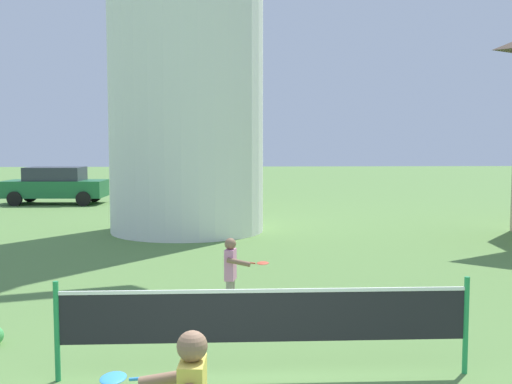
# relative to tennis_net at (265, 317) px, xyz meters

# --- Properties ---
(tennis_net) EXTENTS (4.56, 0.06, 1.10)m
(tennis_net) POSITION_rel_tennis_net_xyz_m (0.00, 0.00, 0.00)
(tennis_net) COLOR #238E4C
(tennis_net) RESTS_ON ground_plane
(player_far) EXTENTS (0.68, 0.59, 1.16)m
(player_far) POSITION_rel_tennis_net_xyz_m (-0.34, 2.45, -0.02)
(player_far) COLOR #9E937F
(player_far) RESTS_ON ground_plane
(parked_car_green) EXTENTS (4.19, 2.01, 1.56)m
(parked_car_green) POSITION_rel_tennis_net_xyz_m (-7.67, 19.05, 0.13)
(parked_car_green) COLOR #1E6638
(parked_car_green) RESTS_ON ground_plane
(parked_car_cream) EXTENTS (4.00, 1.89, 1.56)m
(parked_car_cream) POSITION_rel_tennis_net_xyz_m (-1.59, 18.49, 0.13)
(parked_car_cream) COLOR silver
(parked_car_cream) RESTS_ON ground_plane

